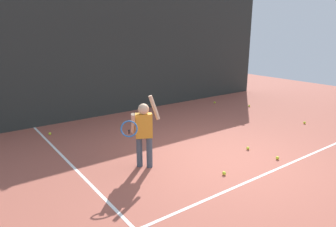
# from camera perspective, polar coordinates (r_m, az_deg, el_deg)

# --- Properties ---
(ground_plane) EXTENTS (20.00, 20.00, 0.00)m
(ground_plane) POSITION_cam_1_polar(r_m,az_deg,el_deg) (6.12, 10.89, -8.53)
(ground_plane) COLOR #9E5142
(court_line_baseline) EXTENTS (9.00, 0.05, 0.00)m
(court_line_baseline) POSITION_cam_1_polar(r_m,az_deg,el_deg) (5.65, 17.20, -11.09)
(court_line_baseline) COLOR white
(court_line_baseline) RESTS_ON ground
(court_line_sideline) EXTENTS (0.05, 9.00, 0.00)m
(court_line_sideline) POSITION_cam_1_polar(r_m,az_deg,el_deg) (5.59, -15.83, -11.25)
(court_line_sideline) COLOR white
(court_line_sideline) RESTS_ON ground
(back_fence_windscreen) EXTENTS (11.76, 0.08, 3.59)m
(back_fence_windscreen) POSITION_cam_1_polar(r_m,az_deg,el_deg) (9.20, -9.36, 11.10)
(back_fence_windscreen) COLOR #282D2B
(back_fence_windscreen) RESTS_ON ground
(fence_post_1) EXTENTS (0.09, 0.09, 3.74)m
(fence_post_1) POSITION_cam_1_polar(r_m,az_deg,el_deg) (9.25, -9.56, 11.58)
(fence_post_1) COLOR slate
(fence_post_1) RESTS_ON ground
(fence_post_2) EXTENTS (0.09, 0.09, 3.74)m
(fence_post_2) POSITION_cam_1_polar(r_m,az_deg,el_deg) (12.89, 14.35, 12.35)
(fence_post_2) COLOR slate
(fence_post_2) RESTS_ON ground
(tennis_player) EXTENTS (0.88, 0.55, 1.35)m
(tennis_player) POSITION_cam_1_polar(r_m,az_deg,el_deg) (5.47, -4.65, -3.07)
(tennis_player) COLOR #3F4C59
(tennis_player) RESTS_ON ground
(tennis_ball_0) EXTENTS (0.07, 0.07, 0.07)m
(tennis_ball_0) POSITION_cam_1_polar(r_m,az_deg,el_deg) (7.90, -21.32, -3.55)
(tennis_ball_0) COLOR #CCE033
(tennis_ball_0) RESTS_ON ground
(tennis_ball_1) EXTENTS (0.07, 0.07, 0.07)m
(tennis_ball_1) POSITION_cam_1_polar(r_m,az_deg,el_deg) (6.70, 14.79, -6.33)
(tennis_ball_1) COLOR #CCE033
(tennis_ball_1) RESTS_ON ground
(tennis_ball_2) EXTENTS (0.07, 0.07, 0.07)m
(tennis_ball_2) POSITION_cam_1_polar(r_m,az_deg,el_deg) (6.39, 19.88, -7.85)
(tennis_ball_2) COLOR #CCE033
(tennis_ball_2) RESTS_ON ground
(tennis_ball_3) EXTENTS (0.07, 0.07, 0.07)m
(tennis_ball_3) POSITION_cam_1_polar(r_m,az_deg,el_deg) (9.02, 24.28, -1.57)
(tennis_ball_3) COLOR #CCE033
(tennis_ball_3) RESTS_ON ground
(tennis_ball_4) EXTENTS (0.07, 0.07, 0.07)m
(tennis_ball_4) POSITION_cam_1_polar(r_m,az_deg,el_deg) (5.50, 10.50, -10.98)
(tennis_ball_4) COLOR #CCE033
(tennis_ball_4) RESTS_ON ground
(tennis_ball_5) EXTENTS (0.07, 0.07, 0.07)m
(tennis_ball_5) POSITION_cam_1_polar(r_m,az_deg,el_deg) (10.39, 15.02, 1.39)
(tennis_ball_5) COLOR #CCE033
(tennis_ball_5) RESTS_ON ground
(tennis_ball_6) EXTENTS (0.07, 0.07, 0.07)m
(tennis_ball_6) POSITION_cam_1_polar(r_m,az_deg,el_deg) (10.64, 8.77, 2.07)
(tennis_ball_6) COLOR #CCE033
(tennis_ball_6) RESTS_ON ground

